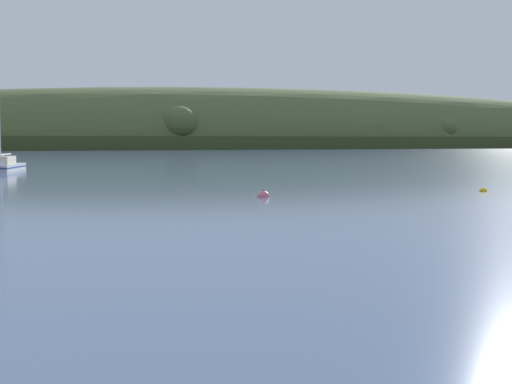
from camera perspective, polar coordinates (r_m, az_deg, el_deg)
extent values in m
cube|color=#35401E|center=(240.43, -8.36, 3.87)|extent=(551.48, 100.40, 4.14)
ellipsoid|color=#4C5B33|center=(274.46, 2.64, 3.51)|extent=(443.42, 103.79, 44.32)
sphere|color=#4C5B33|center=(234.21, -6.04, 5.37)|extent=(11.43, 11.43, 11.43)
sphere|color=#4C5B33|center=(277.28, 14.70, 4.84)|extent=(8.34, 8.34, 8.34)
cube|color=#ADB2BC|center=(75.83, -19.32, 1.55)|extent=(4.01, 8.50, 1.44)
cube|color=navy|center=(75.82, -19.33, 1.86)|extent=(4.04, 8.51, 0.14)
cube|color=#BCB299|center=(75.60, -19.38, 2.39)|extent=(2.42, 3.93, 0.78)
cylinder|color=silver|center=(76.87, -19.16, 2.82)|extent=(0.86, 4.25, 0.15)
sphere|color=yellow|center=(45.27, 17.49, 0.04)|extent=(0.46, 0.46, 0.46)
cylinder|color=black|center=(45.26, 17.49, 0.38)|extent=(0.04, 0.04, 0.08)
sphere|color=#E06675|center=(39.16, 0.62, -0.38)|extent=(0.64, 0.64, 0.64)
cylinder|color=black|center=(39.13, 0.62, 0.14)|extent=(0.04, 0.04, 0.08)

